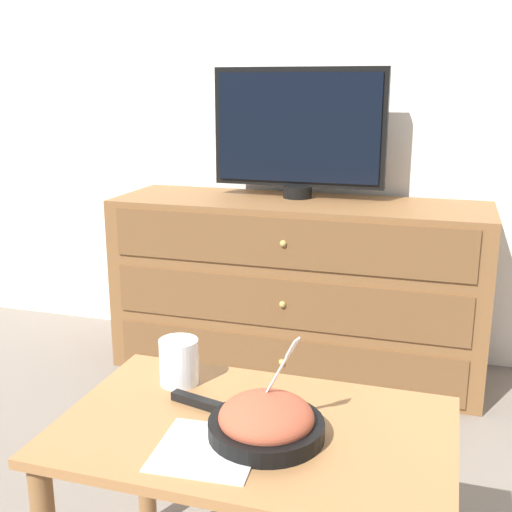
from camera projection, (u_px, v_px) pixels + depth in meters
name	position (u px, v px, depth m)	size (l,w,h in m)	color
ground_plane	(281.00, 340.00, 2.84)	(12.00, 12.00, 0.00)	#70665B
wall_back	(286.00, 31.00, 2.53)	(12.00, 0.05, 2.60)	white
dresser	(297.00, 287.00, 2.49)	(1.41, 0.45, 0.67)	brown
tv	(299.00, 130.00, 2.41)	(0.66, 0.11, 0.49)	black
coffee_table	(254.00, 463.00, 1.26)	(0.76, 0.48, 0.46)	#9E6B3D
takeout_bowl	(266.00, 422.00, 1.19)	(0.22, 0.22, 0.20)	black
drink_cup	(179.00, 364.00, 1.41)	(0.09, 0.09, 0.10)	beige
napkin	(207.00, 449.00, 1.16)	(0.19, 0.19, 0.00)	white
remote_control	(206.00, 404.00, 1.30)	(0.17, 0.06, 0.02)	black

